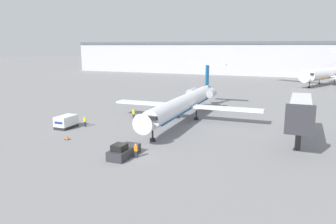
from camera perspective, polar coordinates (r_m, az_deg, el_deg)
The scene contains 11 objects.
ground_plane at distance 38.69m, azimuth -7.14°, elevation -7.89°, with size 600.00×600.00×0.00m, color slate.
terminal_building at distance 152.88m, azimuth 15.66°, elevation 9.00°, with size 180.00×16.80×14.68m.
airplane_main at distance 56.98m, azimuth 3.00°, elevation 1.66°, with size 26.58×33.56×8.97m.
pushback_tug at distance 38.82m, azimuth -7.71°, elevation -6.80°, with size 2.02×4.79×1.79m.
luggage_cart at distance 54.07m, azimuth -17.32°, elevation -1.66°, with size 2.11×3.53×1.96m.
worker_near_tug at distance 38.31m, azimuth -5.59°, elevation -6.67°, with size 0.40×0.24×1.67m.
worker_by_wing at distance 58.53m, azimuth -6.01°, elevation -0.24°, with size 0.40×0.26×1.82m.
worker_on_apron at distance 54.20m, azimuth -14.27°, elevation -1.57°, with size 0.40×0.24×1.68m.
traffic_cone_left at distance 47.50m, azimuth -17.13°, elevation -4.23°, with size 0.61×0.61×0.70m.
airplane_parked_far_left at distance 121.33m, azimuth 25.86°, elevation 6.06°, with size 34.46×31.26×10.78m.
jet_bridge at distance 46.14m, azimuth 22.06°, elevation 0.24°, with size 3.20×14.25×6.19m.
Camera 1 is at (18.15, -31.70, 12.74)m, focal length 35.00 mm.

